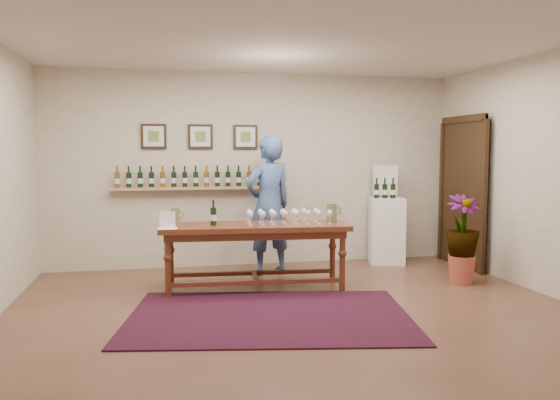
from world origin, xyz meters
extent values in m
plane|color=brown|center=(0.00, 0.00, 0.00)|extent=(6.00, 6.00, 0.00)
plane|color=beige|center=(0.00, 2.50, 1.40)|extent=(6.00, 0.00, 6.00)
plane|color=beige|center=(0.00, -2.50, 1.40)|extent=(6.00, 0.00, 6.00)
plane|color=beige|center=(3.00, 0.00, 1.40)|extent=(0.00, 5.00, 5.00)
plane|color=beige|center=(0.00, 0.00, 2.80)|extent=(6.00, 6.00, 0.00)
cube|color=tan|center=(-0.80, 2.41, 1.15)|extent=(2.50, 0.16, 0.04)
cube|color=black|center=(2.94, 1.70, 1.05)|extent=(0.10, 1.00, 2.10)
cube|color=black|center=(2.89, 1.70, 1.05)|extent=(0.04, 1.12, 2.22)
cube|color=black|center=(-1.45, 2.48, 1.88)|extent=(0.35, 0.03, 0.35)
cube|color=white|center=(-1.45, 2.46, 1.88)|extent=(0.28, 0.01, 0.28)
cube|color=olive|center=(-1.45, 2.45, 1.88)|extent=(0.15, 0.00, 0.15)
cube|color=black|center=(-0.80, 2.48, 1.88)|extent=(0.35, 0.03, 0.35)
cube|color=white|center=(-0.80, 2.46, 1.88)|extent=(0.28, 0.01, 0.28)
cube|color=olive|center=(-0.80, 2.45, 1.88)|extent=(0.15, 0.00, 0.15)
cube|color=black|center=(-0.15, 2.48, 1.88)|extent=(0.35, 0.03, 0.35)
cube|color=white|center=(-0.15, 2.46, 1.88)|extent=(0.28, 0.01, 0.28)
cube|color=olive|center=(-0.15, 2.45, 1.88)|extent=(0.15, 0.00, 0.15)
cube|color=#4C0D13|center=(-0.31, -0.12, 0.01)|extent=(3.11, 2.36, 0.02)
cube|color=#4F1F13|center=(-0.26, 1.01, 0.76)|extent=(2.29, 0.89, 0.06)
cube|color=#4F1F13|center=(-0.26, 1.01, 0.69)|extent=(2.16, 0.76, 0.10)
cylinder|color=#4F1F13|center=(-1.30, 0.83, 0.37)|extent=(0.08, 0.08, 0.73)
cylinder|color=#4F1F13|center=(0.73, 0.67, 0.37)|extent=(0.08, 0.08, 0.73)
cylinder|color=#4F1F13|center=(-1.26, 1.34, 0.37)|extent=(0.08, 0.08, 0.73)
cylinder|color=#4F1F13|center=(0.77, 1.18, 0.37)|extent=(0.08, 0.08, 0.73)
cube|color=#4F1F13|center=(-0.28, 0.75, 0.14)|extent=(2.04, 0.21, 0.05)
cube|color=#4F1F13|center=(-0.24, 1.26, 0.14)|extent=(2.04, 0.21, 0.05)
cube|color=#4F1F13|center=(-0.26, 1.01, 0.14)|extent=(0.09, 0.51, 0.05)
cube|color=white|center=(-1.30, 0.85, 0.89)|extent=(0.22, 0.17, 0.20)
cube|color=white|center=(1.93, 2.15, 0.49)|extent=(0.60, 0.60, 0.98)
cube|color=white|center=(1.96, 2.31, 1.23)|extent=(0.36, 0.11, 0.51)
cone|color=#A74B37|center=(2.33, 0.72, 0.18)|extent=(0.34, 0.34, 0.36)
imported|color=#203D19|center=(2.33, 0.72, 0.67)|extent=(0.53, 0.53, 0.62)
imported|color=#3A5489|center=(0.06, 1.81, 0.94)|extent=(0.80, 0.65, 1.88)
camera|label=1|loc=(-1.35, -5.41, 1.66)|focal=35.00mm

